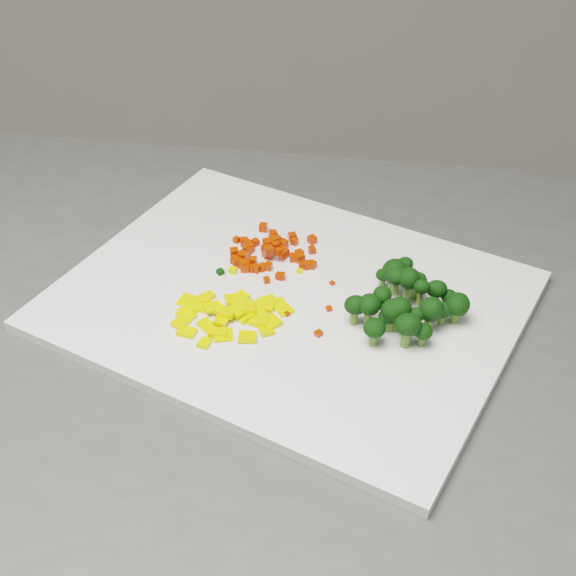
# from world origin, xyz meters

# --- Properties ---
(cutting_board) EXTENTS (0.52, 0.48, 0.01)m
(cutting_board) POSITION_xyz_m (-0.23, 0.58, 0.91)
(cutting_board) COLOR white
(cutting_board) RESTS_ON counter_block
(carrot_pile) EXTENTS (0.09, 0.09, 0.03)m
(carrot_pile) POSITION_xyz_m (-0.25, 0.65, 0.92)
(carrot_pile) COLOR red
(carrot_pile) RESTS_ON cutting_board
(pepper_pile) EXTENTS (0.11, 0.11, 0.01)m
(pepper_pile) POSITION_xyz_m (-0.28, 0.56, 0.92)
(pepper_pile) COLOR #FFE80D
(pepper_pile) RESTS_ON cutting_board
(broccoli_pile) EXTENTS (0.11, 0.11, 0.05)m
(broccoli_pile) POSITION_xyz_m (-0.13, 0.57, 0.94)
(broccoli_pile) COLOR black
(broccoli_pile) RESTS_ON cutting_board
(carrot_cube_0) EXTENTS (0.01, 0.01, 0.01)m
(carrot_cube_0) POSITION_xyz_m (-0.27, 0.62, 0.91)
(carrot_cube_0) COLOR red
(carrot_cube_0) RESTS_ON carrot_pile
(carrot_cube_1) EXTENTS (0.01, 0.01, 0.01)m
(carrot_cube_1) POSITION_xyz_m (-0.26, 0.68, 0.92)
(carrot_cube_1) COLOR red
(carrot_cube_1) RESTS_ON carrot_pile
(carrot_cube_2) EXTENTS (0.01, 0.01, 0.01)m
(carrot_cube_2) POSITION_xyz_m (-0.27, 0.63, 0.91)
(carrot_cube_2) COLOR red
(carrot_cube_2) RESTS_ON carrot_pile
(carrot_cube_3) EXTENTS (0.01, 0.01, 0.01)m
(carrot_cube_3) POSITION_xyz_m (-0.26, 0.63, 0.91)
(carrot_cube_3) COLOR red
(carrot_cube_3) RESTS_ON carrot_pile
(carrot_cube_4) EXTENTS (0.01, 0.01, 0.01)m
(carrot_cube_4) POSITION_xyz_m (-0.25, 0.64, 0.92)
(carrot_cube_4) COLOR red
(carrot_cube_4) RESTS_ON carrot_pile
(carrot_cube_5) EXTENTS (0.01, 0.01, 0.01)m
(carrot_cube_5) POSITION_xyz_m (-0.29, 0.63, 0.91)
(carrot_cube_5) COLOR red
(carrot_cube_5) RESTS_ON carrot_pile
(carrot_cube_6) EXTENTS (0.01, 0.01, 0.01)m
(carrot_cube_6) POSITION_xyz_m (-0.29, 0.65, 0.92)
(carrot_cube_6) COLOR red
(carrot_cube_6) RESTS_ON carrot_pile
(carrot_cube_7) EXTENTS (0.01, 0.01, 0.01)m
(carrot_cube_7) POSITION_xyz_m (-0.29, 0.67, 0.92)
(carrot_cube_7) COLOR red
(carrot_cube_7) RESTS_ON carrot_pile
(carrot_cube_8) EXTENTS (0.01, 0.01, 0.01)m
(carrot_cube_8) POSITION_xyz_m (-0.26, 0.62, 0.91)
(carrot_cube_8) COLOR red
(carrot_cube_8) RESTS_ON carrot_pile
(carrot_cube_9) EXTENTS (0.01, 0.01, 0.01)m
(carrot_cube_9) POSITION_xyz_m (-0.27, 0.63, 0.92)
(carrot_cube_9) COLOR red
(carrot_cube_9) RESTS_ON carrot_pile
(carrot_cube_10) EXTENTS (0.01, 0.01, 0.01)m
(carrot_cube_10) POSITION_xyz_m (-0.26, 0.64, 0.92)
(carrot_cube_10) COLOR red
(carrot_cube_10) RESTS_ON carrot_pile
(carrot_cube_11) EXTENTS (0.01, 0.01, 0.01)m
(carrot_cube_11) POSITION_xyz_m (-0.25, 0.66, 0.92)
(carrot_cube_11) COLOR red
(carrot_cube_11) RESTS_ON carrot_pile
(carrot_cube_12) EXTENTS (0.01, 0.01, 0.01)m
(carrot_cube_12) POSITION_xyz_m (-0.25, 0.66, 0.92)
(carrot_cube_12) COLOR red
(carrot_cube_12) RESTS_ON carrot_pile
(carrot_cube_13) EXTENTS (0.01, 0.01, 0.01)m
(carrot_cube_13) POSITION_xyz_m (-0.28, 0.66, 0.92)
(carrot_cube_13) COLOR red
(carrot_cube_13) RESTS_ON carrot_pile
(carrot_cube_14) EXTENTS (0.01, 0.01, 0.01)m
(carrot_cube_14) POSITION_xyz_m (-0.25, 0.65, 0.92)
(carrot_cube_14) COLOR red
(carrot_cube_14) RESTS_ON carrot_pile
(carrot_cube_15) EXTENTS (0.01, 0.01, 0.01)m
(carrot_cube_15) POSITION_xyz_m (-0.28, 0.66, 0.91)
(carrot_cube_15) COLOR red
(carrot_cube_15) RESTS_ON carrot_pile
(carrot_cube_16) EXTENTS (0.01, 0.01, 0.01)m
(carrot_cube_16) POSITION_xyz_m (-0.27, 0.62, 0.91)
(carrot_cube_16) COLOR red
(carrot_cube_16) RESTS_ON carrot_pile
(carrot_cube_17) EXTENTS (0.01, 0.01, 0.01)m
(carrot_cube_17) POSITION_xyz_m (-0.24, 0.64, 0.92)
(carrot_cube_17) COLOR red
(carrot_cube_17) RESTS_ON carrot_pile
(carrot_cube_18) EXTENTS (0.01, 0.01, 0.01)m
(carrot_cube_18) POSITION_xyz_m (-0.21, 0.67, 0.92)
(carrot_cube_18) COLOR red
(carrot_cube_18) RESTS_ON carrot_pile
(carrot_cube_19) EXTENTS (0.01, 0.01, 0.01)m
(carrot_cube_19) POSITION_xyz_m (-0.21, 0.63, 0.91)
(carrot_cube_19) COLOR red
(carrot_cube_19) RESTS_ON carrot_pile
(carrot_cube_20) EXTENTS (0.01, 0.01, 0.01)m
(carrot_cube_20) POSITION_xyz_m (-0.29, 0.63, 0.91)
(carrot_cube_20) COLOR red
(carrot_cube_20) RESTS_ON carrot_pile
(carrot_cube_21) EXTENTS (0.01, 0.01, 0.01)m
(carrot_cube_21) POSITION_xyz_m (-0.27, 0.69, 0.92)
(carrot_cube_21) COLOR red
(carrot_cube_21) RESTS_ON carrot_pile
(carrot_cube_22) EXTENTS (0.01, 0.01, 0.01)m
(carrot_cube_22) POSITION_xyz_m (-0.26, 0.69, 0.91)
(carrot_cube_22) COLOR red
(carrot_cube_22) RESTS_ON carrot_pile
(carrot_cube_23) EXTENTS (0.01, 0.01, 0.01)m
(carrot_cube_23) POSITION_xyz_m (-0.28, 0.65, 0.92)
(carrot_cube_23) COLOR red
(carrot_cube_23) RESTS_ON carrot_pile
(carrot_cube_24) EXTENTS (0.01, 0.01, 0.01)m
(carrot_cube_24) POSITION_xyz_m (-0.23, 0.64, 0.92)
(carrot_cube_24) COLOR red
(carrot_cube_24) RESTS_ON carrot_pile
(carrot_cube_25) EXTENTS (0.01, 0.01, 0.01)m
(carrot_cube_25) POSITION_xyz_m (-0.26, 0.60, 0.91)
(carrot_cube_25) COLOR red
(carrot_cube_25) RESTS_ON carrot_pile
(carrot_cube_26) EXTENTS (0.01, 0.01, 0.01)m
(carrot_cube_26) POSITION_xyz_m (-0.26, 0.65, 0.92)
(carrot_cube_26) COLOR red
(carrot_cube_26) RESTS_ON carrot_pile
(carrot_cube_27) EXTENTS (0.01, 0.01, 0.01)m
(carrot_cube_27) POSITION_xyz_m (-0.26, 0.65, 0.91)
(carrot_cube_27) COLOR red
(carrot_cube_27) RESTS_ON carrot_pile
(carrot_cube_28) EXTENTS (0.01, 0.01, 0.01)m
(carrot_cube_28) POSITION_xyz_m (-0.25, 0.65, 0.92)
(carrot_cube_28) COLOR red
(carrot_cube_28) RESTS_ON carrot_pile
(carrot_cube_29) EXTENTS (0.01, 0.01, 0.01)m
(carrot_cube_29) POSITION_xyz_m (-0.26, 0.65, 0.92)
(carrot_cube_29) COLOR red
(carrot_cube_29) RESTS_ON carrot_pile
(carrot_cube_30) EXTENTS (0.01, 0.01, 0.01)m
(carrot_cube_30) POSITION_xyz_m (-0.23, 0.67, 0.91)
(carrot_cube_30) COLOR red
(carrot_cube_30) RESTS_ON carrot_pile
(carrot_cube_31) EXTENTS (0.01, 0.01, 0.01)m
(carrot_cube_31) POSITION_xyz_m (-0.26, 0.64, 0.92)
(carrot_cube_31) COLOR red
(carrot_cube_31) RESTS_ON carrot_pile
(carrot_cube_32) EXTENTS (0.01, 0.01, 0.01)m
(carrot_cube_32) POSITION_xyz_m (-0.26, 0.66, 0.91)
(carrot_cube_32) COLOR red
(carrot_cube_32) RESTS_ON carrot_pile
(carrot_cube_33) EXTENTS (0.01, 0.01, 0.01)m
(carrot_cube_33) POSITION_xyz_m (-0.24, 0.68, 0.92)
(carrot_cube_33) COLOR red
(carrot_cube_33) RESTS_ON carrot_pile
(carrot_cube_34) EXTENTS (0.01, 0.01, 0.01)m
(carrot_cube_34) POSITION_xyz_m (-0.26, 0.67, 0.91)
(carrot_cube_34) COLOR red
(carrot_cube_34) RESTS_ON carrot_pile
(carrot_cube_35) EXTENTS (0.01, 0.01, 0.01)m
(carrot_cube_35) POSITION_xyz_m (-0.23, 0.64, 0.92)
(carrot_cube_35) COLOR red
(carrot_cube_35) RESTS_ON carrot_pile
(carrot_cube_36) EXTENTS (0.01, 0.01, 0.01)m
(carrot_cube_36) POSITION_xyz_m (-0.28, 0.62, 0.92)
(carrot_cube_36) COLOR red
(carrot_cube_36) RESTS_ON carrot_pile
(carrot_cube_37) EXTENTS (0.01, 0.01, 0.01)m
(carrot_cube_37) POSITION_xyz_m (-0.21, 0.66, 0.91)
(carrot_cube_37) COLOR red
(carrot_cube_37) RESTS_ON carrot_pile
(carrot_cube_38) EXTENTS (0.01, 0.01, 0.01)m
(carrot_cube_38) POSITION_xyz_m (-0.25, 0.67, 0.92)
(carrot_cube_38) COLOR red
(carrot_cube_38) RESTS_ON carrot_pile
(carrot_cube_39) EXTENTS (0.01, 0.01, 0.01)m
(carrot_cube_39) POSITION_xyz_m (-0.28, 0.64, 0.92)
(carrot_cube_39) COLOR red
(carrot_cube_39) RESTS_ON carrot_pile
(carrot_cube_40) EXTENTS (0.01, 0.01, 0.01)m
(carrot_cube_40) POSITION_xyz_m (-0.27, 0.62, 0.91)
(carrot_cube_40) COLOR red
(carrot_cube_40) RESTS_ON carrot_pile
(carrot_cube_41) EXTENTS (0.01, 0.01, 0.01)m
(carrot_cube_41) POSITION_xyz_m (-0.27, 0.67, 0.91)
(carrot_cube_41) COLOR red
(carrot_cube_41) RESTS_ON carrot_pile
(carrot_cube_42) EXTENTS (0.01, 0.01, 0.01)m
(carrot_cube_42) POSITION_xyz_m (-0.23, 0.64, 0.92)
(carrot_cube_42) COLOR red
(carrot_cube_42) RESTS_ON carrot_pile
(carrot_cube_43) EXTENTS (0.01, 0.01, 0.01)m
(carrot_cube_43) POSITION_xyz_m (-0.28, 0.67, 0.91)
(carrot_cube_43) COLOR red
(carrot_cube_43) RESTS_ON carrot_pile
(carrot_cube_44) EXTENTS (0.01, 0.01, 0.01)m
(carrot_cube_44) POSITION_xyz_m (-0.25, 0.66, 0.92)
(carrot_cube_44) COLOR red
(carrot_cube_44) RESTS_ON carrot_pile
(carrot_cube_45) EXTENTS (0.01, 0.01, 0.01)m
(carrot_cube_45) POSITION_xyz_m (-0.24, 0.65, 0.92)
(carrot_cube_45) COLOR red
(carrot_cube_45) RESTS_ON carrot_pile
(carrot_cube_46) EXTENTS (0.01, 0.01, 0.01)m
(carrot_cube_46) POSITION_xyz_m (-0.22, 0.63, 0.91)
(carrot_cube_46) COLOR red
(carrot_cube_46) RESTS_ON carrot_pile
(carrot_cube_47) EXTENTS (0.01, 0.01, 0.01)m
(carrot_cube_47) POSITION_xyz_m (-0.29, 0.67, 0.91)
(carrot_cube_47) COLOR red
(carrot_cube_47) RESTS_ON carrot_pile
(carrot_cube_48) EXTENTS (0.01, 0.01, 0.01)m
(carrot_cube_48) POSITION_xyz_m (-0.29, 0.63, 0.91)
(carrot_cube_48) COLOR red
(carrot_cube_48) RESTS_ON carrot_pile
(carrot_cube_49) EXTENTS (0.01, 0.01, 0.01)m
(carrot_cube_49) POSITION_xyz_m (-0.28, 0.63, 0.91)
(carrot_cube_49) COLOR red
(carrot_cube_49) RESTS_ON carrot_pile
(carrot_cube_50) EXTENTS (0.01, 0.01, 0.01)m
(carrot_cube_50) POSITION_xyz_m (-0.25, 0.66, 0.91)
(carrot_cube_50) COLOR red
(carrot_cube_50) RESTS_ON carrot_pile
(carrot_cube_51) EXTENTS (0.01, 0.01, 0.01)m
(carrot_cube_51) POSITION_xyz_m (-0.23, 0.64, 0.91)
(carrot_cube_51) COLOR red
(carrot_cube_51) RESTS_ON carrot_pile
(carrot_cube_52) EXTENTS (0.01, 0.01, 0.01)m
(carrot_cube_52) POSITION_xyz_m (-0.28, 0.62, 0.92)
(carrot_cube_52) COLOR red
(carrot_cube_52) RESTS_ON carrot_pile
(carrot_cube_53) EXTENTS (0.01, 0.01, 0.01)m
(carrot_cube_53) POSITION_xyz_m (-0.24, 0.61, 0.91)
(carrot_cube_53) COLOR red
(carrot_cube_53) RESTS_ON carrot_pile
(carrot_cube_54) EXTENTS (0.01, 0.01, 0.01)m
(carrot_cube_54) POSITION_xyz_m (-0.23, 0.65, 0.91)
(carrot_cube_54) COLOR red
(carrot_cube_54) RESTS_ON carrot_pile
(carrot_cube_55) EXTENTS (0.01, 0.01, 0.01)m
(carrot_cube_55) POSITION_xyz_m (-0.24, 0.61, 0.91)
(carrot_cube_55) COLOR red
(carrot_cube_55) RESTS_ON carrot_pile
(carrot_cube_56) EXTENTS (0.01, 0.01, 0.01)m
(carrot_cube_56) POSITION_xyz_m (-0.22, 0.63, 0.91)
(carrot_cube_56) COLOR red
(carrot_cube_56) RESTS_ON carrot_pile
(carrot_cube_57) EXTENTS (0.01, 0.01, 0.01)m
(carrot_cube_57) POSITION_xyz_m (-0.25, 0.65, 0.92)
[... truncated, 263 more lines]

